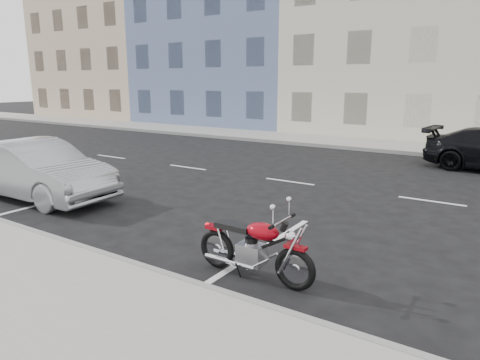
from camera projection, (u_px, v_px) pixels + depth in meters
name	position (u px, v px, depth m)	size (l,w,h in m)	color
ground	(354.00, 191.00, 11.87)	(120.00, 120.00, 0.00)	black
sidewalk_far	(314.00, 140.00, 21.61)	(80.00, 3.40, 0.15)	gray
curb_near	(5.00, 224.00, 8.81)	(80.00, 0.12, 0.16)	gray
curb_far	(299.00, 144.00, 20.22)	(80.00, 0.12, 0.16)	gray
bldg_far_west	(131.00, 46.00, 37.68)	(12.00, 12.00, 12.00)	#C6AC8F
bldg_blue	(245.00, 32.00, 31.17)	(12.00, 12.00, 13.00)	slate
bldg_cream	(418.00, 33.00, 24.93)	(12.00, 12.00, 11.50)	beige
motorcycle	(297.00, 260.00, 6.09)	(2.05, 0.68, 1.02)	black
sedan_silver	(36.00, 170.00, 10.91)	(1.59, 4.56, 1.50)	#95979C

